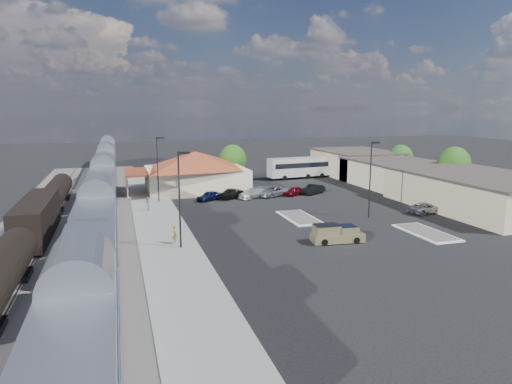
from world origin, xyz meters
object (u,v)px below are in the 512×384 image
object	(u,v)px
coach_bus	(299,166)
station_depot	(195,171)
pickup_truck	(337,234)
suv	(426,208)

from	to	relation	value
coach_bus	station_depot	bearing A→B (deg)	102.99
pickup_truck	suv	bearing A→B (deg)	-58.19
pickup_truck	suv	xyz separation A→B (m)	(16.12, 8.04, -0.16)
suv	coach_bus	xyz separation A→B (m)	(-3.97, 31.28, 1.54)
pickup_truck	coach_bus	size ratio (longest dim) A/B	0.43
pickup_truck	coach_bus	world-z (taller)	coach_bus
pickup_truck	suv	world-z (taller)	pickup_truck
suv	pickup_truck	bearing A→B (deg)	104.47
station_depot	suv	size ratio (longest dim) A/B	3.81
station_depot	pickup_truck	distance (m)	33.32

